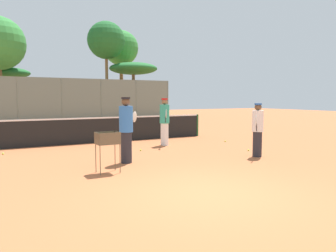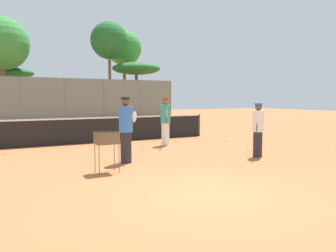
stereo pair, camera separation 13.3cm
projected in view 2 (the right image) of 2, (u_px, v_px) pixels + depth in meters
The scene contains 17 objects.
ground_plane at pixel (207, 195), 6.33m from camera, with size 80.00×80.00×0.00m, color #B26038.
tennis_net at pixel (91, 130), 13.54m from camera, with size 10.88×0.10×1.07m.
back_fence at pixel (43, 100), 25.09m from camera, with size 22.44×0.08×3.44m.
tree_0 at pixel (109, 41), 30.06m from camera, with size 3.43×3.43×8.86m.
tree_1 at pixel (11, 74), 28.10m from camera, with size 3.72×3.72×4.46m.
tree_3 at pixel (2, 44), 25.96m from camera, with size 4.22×4.22×8.29m.
tree_4 at pixel (124, 49), 34.00m from camera, with size 3.60×3.60×8.84m.
tree_5 at pixel (136, 69), 31.25m from camera, with size 4.56×4.56×5.23m.
player_white_outfit at pixel (126, 129), 9.41m from camera, with size 0.78×0.70×1.90m.
player_red_cap at pixel (165, 121), 12.87m from camera, with size 0.50×0.90×1.86m.
player_yellow_shirt at pixel (258, 129), 10.35m from camera, with size 0.75×0.66×1.71m.
ball_cart at pixel (106, 141), 8.19m from camera, with size 0.56×0.41×1.03m.
tennis_ball_0 at pixel (226, 141), 13.93m from camera, with size 0.07×0.07×0.07m, color #D1E54C.
tennis_ball_1 at pixel (249, 150), 11.54m from camera, with size 0.07×0.07×0.07m, color #D1E54C.
tennis_ball_2 at pixel (141, 150), 11.60m from camera, with size 0.07×0.07×0.07m, color #D1E54C.
tennis_ball_3 at pixel (4, 153), 10.89m from camera, with size 0.07×0.07×0.07m, color #D1E54C.
parked_car at pixel (70, 111), 29.52m from camera, with size 4.20×1.70×1.60m.
Camera 2 is at (-3.62, -5.08, 1.88)m, focal length 35.00 mm.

